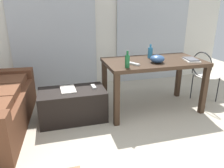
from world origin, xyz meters
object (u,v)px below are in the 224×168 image
Objects in this scene: bottle_near at (127,61)px; magazine at (68,89)px; craft_table at (153,67)px; wire_chair at (204,71)px; tv_remote_on_table at (133,64)px; coffee_table at (73,105)px; scissors at (127,58)px; book_stack at (191,60)px; bottle_far at (150,53)px; bowl at (157,59)px; tv_remote_primary at (93,87)px.

bottle_near is 0.89m from magazine.
magazine is (-1.24, 0.02, -0.22)m from craft_table.
tv_remote_on_table is at bearing -171.55° from wire_chair.
coffee_table is at bearing 159.80° from bottle_near.
magazine is at bearing -168.47° from scissors.
tv_remote_on_table is (-0.87, 0.02, -0.00)m from book_stack.
bottle_near reaches higher than bottle_far.
magazine reaches higher than coffee_table.
bowl is at bearing 15.56° from bottle_near.
bowl is at bearing -5.84° from coffee_table.
magazine is (-0.74, 0.29, -0.41)m from bottle_near.
craft_table is 7.09× the size of bowl.
bottle_far is 0.29m from bowl.
coffee_table is 4.48× the size of bowl.
bottle_near is (0.69, -0.25, 0.63)m from coffee_table.
wire_chair reaches higher than craft_table.
bottle_near is at bearing -23.52° from magazine.
scissors is 0.40× the size of magazine.
wire_chair is 4.18× the size of bowl.
tv_remote_on_table is at bearing 178.68° from book_stack.
bottle_far is 0.49m from tv_remote_on_table.
tv_remote_primary is (-1.38, 0.19, -0.34)m from book_stack.
wire_chair reaches higher than tv_remote_primary.
bottle_near reaches higher than scissors.
tv_remote_primary is at bearing 6.66° from coffee_table.
bottle_near is 1.08× the size of bowl.
magazine is at bearing 178.39° from tv_remote_primary.
bottle_far is at bearing 86.69° from craft_table.
bottle_near is at bearing -20.20° from coffee_table.
coffee_table is 1.27m from craft_table.
book_stack is at bearing 5.63° from bottle_near.
wire_chair reaches higher than book_stack.
bottle_far is at bearing 84.64° from bowl.
magazine is at bearing -179.45° from wire_chair.
coffee_table is 0.38m from tv_remote_primary.
bowl is at bearing -11.92° from tv_remote_primary.
craft_table reaches higher than tv_remote_primary.
tv_remote_on_table reaches higher than scissors.
book_stack is at bearing -28.91° from tv_remote_on_table.
book_stack is at bearing -19.12° from craft_table.
wire_chair is (0.92, 0.04, -0.15)m from craft_table.
tv_remote_primary is (-0.51, 0.17, -0.33)m from tv_remote_on_table.
bottle_far is 0.69× the size of magazine.
book_stack is 1.78m from magazine.
coffee_table is at bearing -178.50° from wire_chair.
wire_chair is 1.28m from scissors.
book_stack is 2.51× the size of scissors.
craft_table is 4.72× the size of magazine.
tv_remote_on_table reaches higher than coffee_table.
scissors is at bearing 132.84° from bowl.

